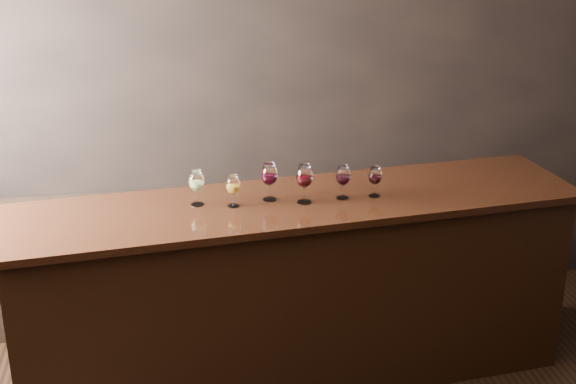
{
  "coord_description": "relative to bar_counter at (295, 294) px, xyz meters",
  "views": [
    {
      "loc": [
        -0.64,
        -2.83,
        2.76
      ],
      "look_at": [
        -0.02,
        1.2,
        1.18
      ],
      "focal_mm": 50.0,
      "sensor_mm": 36.0,
      "label": 1
    }
  ],
  "objects": [
    {
      "name": "room_shell",
      "position": [
        -0.26,
        -1.09,
        1.27
      ],
      "size": [
        5.02,
        4.52,
        2.81
      ],
      "color": "black",
      "rests_on": "ground"
    },
    {
      "name": "bar_counter",
      "position": [
        0.0,
        0.0,
        0.0
      ],
      "size": [
        3.16,
        1.03,
        1.09
      ],
      "primitive_type": "cube",
      "rotation": [
        0.0,
        0.0,
        0.12
      ],
      "color": "black",
      "rests_on": "ground"
    },
    {
      "name": "bar_top",
      "position": [
        0.0,
        0.0,
        0.56
      ],
      "size": [
        3.27,
        1.12,
        0.04
      ],
      "primitive_type": "cube",
      "rotation": [
        0.0,
        0.0,
        0.12
      ],
      "color": "black",
      "rests_on": "bar_counter"
    },
    {
      "name": "back_bar_shelf",
      "position": [
        -0.73,
        0.83,
        -0.12
      ],
      "size": [
        2.34,
        0.4,
        0.84
      ],
      "primitive_type": "cube",
      "color": "black",
      "rests_on": "ground"
    },
    {
      "name": "glass_white",
      "position": [
        -0.54,
        0.02,
        0.72
      ],
      "size": [
        0.08,
        0.08,
        0.2
      ],
      "color": "white",
      "rests_on": "bar_top"
    },
    {
      "name": "glass_amber",
      "position": [
        -0.34,
        -0.03,
        0.7
      ],
      "size": [
        0.08,
        0.08,
        0.18
      ],
      "color": "white",
      "rests_on": "bar_top"
    },
    {
      "name": "glass_red_a",
      "position": [
        -0.14,
        0.03,
        0.73
      ],
      "size": [
        0.09,
        0.09,
        0.21
      ],
      "color": "white",
      "rests_on": "bar_top"
    },
    {
      "name": "glass_red_b",
      "position": [
        0.04,
        -0.04,
        0.73
      ],
      "size": [
        0.09,
        0.09,
        0.22
      ],
      "color": "white",
      "rests_on": "bar_top"
    },
    {
      "name": "glass_red_c",
      "position": [
        0.26,
        -0.01,
        0.71
      ],
      "size": [
        0.08,
        0.08,
        0.19
      ],
      "color": "white",
      "rests_on": "bar_top"
    },
    {
      "name": "glass_red_d",
      "position": [
        0.44,
        -0.01,
        0.7
      ],
      "size": [
        0.07,
        0.07,
        0.17
      ],
      "color": "white",
      "rests_on": "bar_top"
    }
  ]
}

